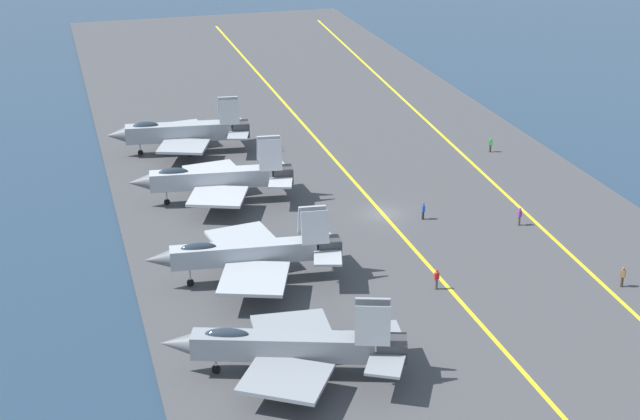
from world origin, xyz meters
The scene contains 13 objects.
ground_plane centered at (0.00, 0.00, 0.00)m, with size 2000.00×2000.00×0.00m, color #23384C.
carrier_deck centered at (0.00, 0.00, 0.20)m, with size 197.81×49.68×0.40m, color #424244.
deck_stripe_foul_line centered at (0.00, -13.66, 0.40)m, with size 178.03×0.36×0.01m, color yellow.
deck_stripe_centerline centered at (0.00, 0.00, 0.40)m, with size 178.03×0.36×0.01m, color yellow.
parked_jet_nearest centered at (-25.48, 15.91, 2.69)m, with size 12.35×17.11×5.87m.
parked_jet_second centered at (-10.59, 15.50, 3.00)m, with size 14.42×16.33×6.19m.
parked_jet_third centered at (7.44, 15.03, 2.94)m, with size 13.06×16.30×6.50m.
parked_jet_fourth centered at (23.09, 16.04, 2.90)m, with size 12.36×16.05×6.19m.
crew_green_vest centered at (13.71, -17.81, 1.33)m, with size 0.44×0.46×1.69m.
crew_blue_vest centered at (-2.35, -3.25, 1.36)m, with size 0.39×0.27×1.74m.
crew_brown_vest centered at (-20.04, -13.81, 1.39)m, with size 0.46×0.44×1.80m.
crew_purple_vest centered at (-6.18, -11.45, 1.38)m, with size 0.37×0.45×1.78m.
crew_red_vest centered at (-16.22, 1.06, 1.38)m, with size 0.27×0.39×1.78m.
Camera 1 is at (-82.44, 30.00, 37.46)m, focal length 55.00 mm.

